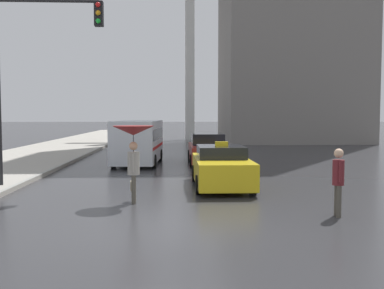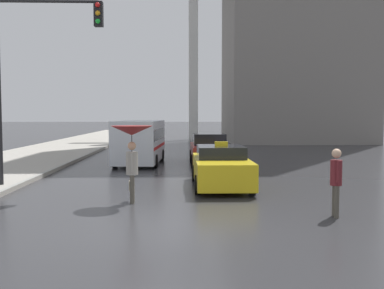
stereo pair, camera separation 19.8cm
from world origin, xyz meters
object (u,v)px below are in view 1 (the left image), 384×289
object	(u,v)px
sedan_red	(208,150)
pedestrian_man	(338,177)
pedestrian_with_umbrella	(133,140)
taxi	(221,167)
monument_cross	(190,17)
ambulance_van	(138,140)
traffic_light	(37,54)

from	to	relation	value
sedan_red	pedestrian_man	world-z (taller)	pedestrian_man
sedan_red	pedestrian_with_umbrella	size ratio (longest dim) A/B	2.08
taxi	monument_cross	size ratio (longest dim) A/B	0.21
sedan_red	ambulance_van	bearing A→B (deg)	0.81
pedestrian_with_umbrella	taxi	bearing A→B (deg)	-48.41
sedan_red	traffic_light	size ratio (longest dim) A/B	0.70
pedestrian_with_umbrella	monument_cross	bearing A→B (deg)	-8.11
taxi	traffic_light	xyz separation A→B (m)	(-6.08, -0.29, 3.78)
taxi	sedan_red	distance (m)	7.35
taxi	monument_cross	world-z (taller)	monument_cross
traffic_light	sedan_red	bearing A→B (deg)	51.02
taxi	monument_cross	xyz separation A→B (m)	(0.03, 29.71, 11.42)
taxi	pedestrian_with_umbrella	size ratio (longest dim) A/B	2.03
sedan_red	ambulance_van	xyz separation A→B (m)	(-3.50, -0.05, 0.52)
taxi	ambulance_van	bearing A→B (deg)	-64.98
ambulance_van	monument_cross	size ratio (longest dim) A/B	0.25
ambulance_van	taxi	bearing A→B (deg)	118.70
monument_cross	traffic_light	bearing A→B (deg)	-101.51
pedestrian_with_umbrella	traffic_light	distance (m)	4.91
taxi	ambulance_van	distance (m)	8.07
taxi	pedestrian_with_umbrella	xyz separation A→B (m)	(-2.76, -2.74, 1.12)
pedestrian_man	traffic_light	size ratio (longest dim) A/B	0.26
ambulance_van	monument_cross	xyz separation A→B (m)	(3.43, 22.41, 10.88)
sedan_red	monument_cross	xyz separation A→B (m)	(-0.07, 22.36, 11.39)
sedan_red	monument_cross	bearing A→B (deg)	-89.82
pedestrian_with_umbrella	monument_cross	world-z (taller)	monument_cross
pedestrian_with_umbrella	pedestrian_man	distance (m)	5.51
ambulance_van	traffic_light	distance (m)	8.67
taxi	traffic_light	distance (m)	7.16
pedestrian_man	monument_cross	xyz separation A→B (m)	(-2.32, 34.36, 11.12)
sedan_red	pedestrian_man	distance (m)	12.21
sedan_red	traffic_light	world-z (taller)	traffic_light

